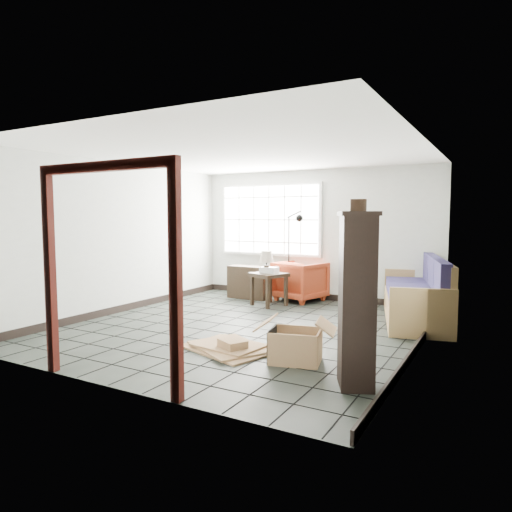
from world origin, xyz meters
The scene contains 15 objects.
ground centered at (0.00, 0.00, 0.00)m, with size 5.50×5.50×0.00m, color black.
room_shell centered at (0.00, 0.03, 1.68)m, with size 5.02×5.52×2.61m.
window_panel centered at (-1.00, 2.70, 1.60)m, with size 2.32×0.08×1.52m.
doorway_trim centered at (0.00, -2.70, 1.38)m, with size 1.80×0.08×2.20m.
futon_sofa centered at (2.22, 1.69, 0.37)m, with size 1.44×2.47×1.03m.
armchair centered at (-0.16, 2.40, 0.43)m, with size 0.84×0.79×0.87m, color maroon.
side_table centered at (-0.47, 1.65, 0.51)m, with size 0.73×0.73×0.62m.
table_lamp centered at (-0.52, 1.65, 0.90)m, with size 0.31×0.31×0.41m.
projector centered at (-0.47, 1.65, 0.67)m, with size 0.31×0.24×0.11m.
floor_lamp centered at (-0.29, 2.36, 0.95)m, with size 0.49×0.31×1.78m.
console_shelf centered at (-1.19, 2.13, 0.33)m, with size 0.86×0.35×0.66m.
tall_shelf centered at (2.15, -1.55, 0.88)m, with size 0.52×0.57×1.72m.
pot centered at (2.15, -1.56, 1.78)m, with size 0.19×0.19×0.12m.
open_box centered at (1.32, -1.14, 0.19)m, with size 0.99×0.64×0.52m.
cardboard_pile centered at (0.41, -1.12, 0.04)m, with size 1.30×1.10×0.16m.
Camera 1 is at (3.42, -5.85, 1.67)m, focal length 32.00 mm.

